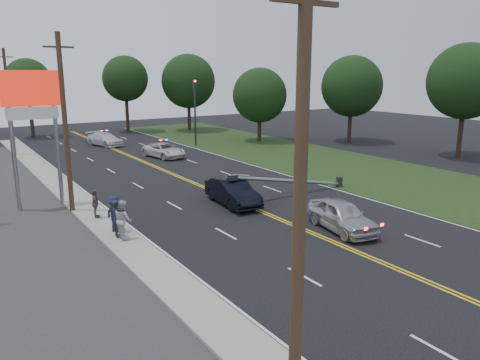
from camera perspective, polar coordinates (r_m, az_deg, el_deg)
ground at (r=22.77m, az=11.66°, el=-7.57°), size 120.00×120.00×0.00m
sidewalk at (r=27.07m, az=-17.09°, el=-4.40°), size 1.80×70.00×0.12m
grass_verge at (r=38.87m, az=15.57°, el=0.88°), size 12.00×80.00×0.01m
centerline_yellow at (r=30.30m, az=-1.68°, el=-2.04°), size 0.36×80.00×0.00m
pylon_sign at (r=29.43m, az=-24.06°, el=8.22°), size 3.20×0.35×8.00m
traffic_signal at (r=50.88m, az=-5.51°, el=8.89°), size 0.28×0.41×7.05m
fallen_streetlight at (r=30.88m, az=6.90°, el=-0.10°), size 9.36×0.44×1.91m
utility_pole_near at (r=9.64m, az=7.23°, el=-4.30°), size 1.60×0.28×10.00m
utility_pole_mid at (r=27.79m, az=-20.54°, el=6.40°), size 1.60×0.28×10.00m
utility_pole_far at (r=49.43m, az=-26.33°, el=8.50°), size 1.60×0.28×10.00m
tree_6 at (r=62.40m, az=-24.46°, el=10.88°), size 5.42×5.42×9.44m
tree_7 at (r=64.28m, az=-13.81°, el=11.91°), size 5.91×5.91×9.92m
tree_8 at (r=64.37m, az=-6.32°, el=11.87°), size 7.18×7.18×10.18m
tree_9 at (r=54.12m, az=2.42°, el=10.28°), size 6.19×6.19×8.34m
tree_12 at (r=48.09m, az=25.83°, el=10.77°), size 6.90×6.90×10.48m
tree_13 at (r=54.85m, az=13.47°, el=11.05°), size 6.81×6.81×9.67m
crashed_sedan at (r=28.38m, az=-0.92°, el=-1.46°), size 2.11×4.93×1.58m
waiting_sedan at (r=24.41m, az=12.33°, el=-4.27°), size 2.67×4.81×1.55m
emergency_a at (r=44.60m, az=-9.25°, el=3.58°), size 3.09×5.08×1.32m
emergency_b at (r=53.06m, az=-16.14°, el=4.81°), size 3.26×5.26×1.42m
bystander_a at (r=23.33m, az=-14.84°, el=-4.55°), size 0.50×0.70×1.83m
bystander_b at (r=22.98m, az=-14.06°, el=-4.69°), size 0.76×0.96×1.90m
bystander_c at (r=24.06m, az=-14.96°, el=-4.02°), size 1.08×1.35×1.83m
bystander_d at (r=26.65m, az=-17.22°, el=-2.79°), size 0.62×0.98×1.56m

